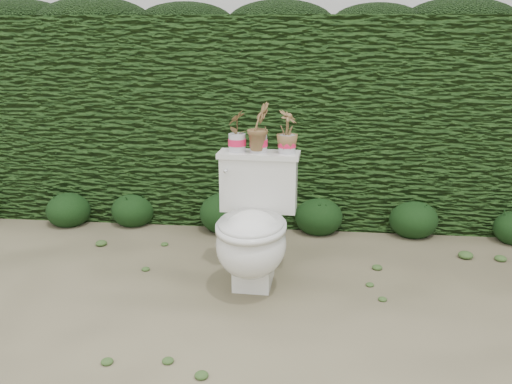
# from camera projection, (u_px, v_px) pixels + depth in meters

# --- Properties ---
(ground) EXTENTS (60.00, 60.00, 0.00)m
(ground) POSITION_uv_depth(u_px,v_px,m) (258.00, 294.00, 3.19)
(ground) COLOR gray
(ground) RESTS_ON ground
(hedge) EXTENTS (8.00, 1.00, 1.60)m
(hedge) POSITION_uv_depth(u_px,v_px,m) (278.00, 117.00, 4.49)
(hedge) COLOR #2B501A
(hedge) RESTS_ON ground
(toilet) EXTENTS (0.51, 0.69, 0.78)m
(toilet) POSITION_uv_depth(u_px,v_px,m) (253.00, 230.00, 3.21)
(toilet) COLOR silver
(toilet) RESTS_ON ground
(potted_plant_left) EXTENTS (0.13, 0.15, 0.24)m
(potted_plant_left) POSITION_uv_depth(u_px,v_px,m) (237.00, 132.00, 3.30)
(potted_plant_left) COLOR #3B7825
(potted_plant_left) RESTS_ON toilet
(potted_plant_center) EXTENTS (0.16, 0.18, 0.29)m
(potted_plant_center) POSITION_uv_depth(u_px,v_px,m) (259.00, 129.00, 3.28)
(potted_plant_center) COLOR #3B7825
(potted_plant_center) RESTS_ON toilet
(potted_plant_right) EXTENTS (0.17, 0.17, 0.24)m
(potted_plant_right) POSITION_uv_depth(u_px,v_px,m) (287.00, 133.00, 3.26)
(potted_plant_right) COLOR #3B7825
(potted_plant_right) RESTS_ON toilet
(liriope_clump_1) EXTENTS (0.35, 0.35, 0.28)m
(liriope_clump_1) POSITION_uv_depth(u_px,v_px,m) (68.00, 207.00, 4.32)
(liriope_clump_1) COLOR #183512
(liriope_clump_1) RESTS_ON ground
(liriope_clump_2) EXTENTS (0.35, 0.35, 0.28)m
(liriope_clump_2) POSITION_uv_depth(u_px,v_px,m) (133.00, 207.00, 4.33)
(liriope_clump_2) COLOR #183512
(liriope_clump_2) RESTS_ON ground
(liriope_clump_3) EXTENTS (0.40, 0.40, 0.32)m
(liriope_clump_3) POSITION_uv_depth(u_px,v_px,m) (225.00, 210.00, 4.19)
(liriope_clump_3) COLOR #183512
(liriope_clump_3) RESTS_ON ground
(liriope_clump_4) EXTENTS (0.37, 0.37, 0.29)m
(liriope_clump_4) POSITION_uv_depth(u_px,v_px,m) (319.00, 213.00, 4.15)
(liriope_clump_4) COLOR #183512
(liriope_clump_4) RESTS_ON ground
(liriope_clump_5) EXTENTS (0.37, 0.37, 0.29)m
(liriope_clump_5) POSITION_uv_depth(u_px,v_px,m) (413.00, 216.00, 4.09)
(liriope_clump_5) COLOR #183512
(liriope_clump_5) RESTS_ON ground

